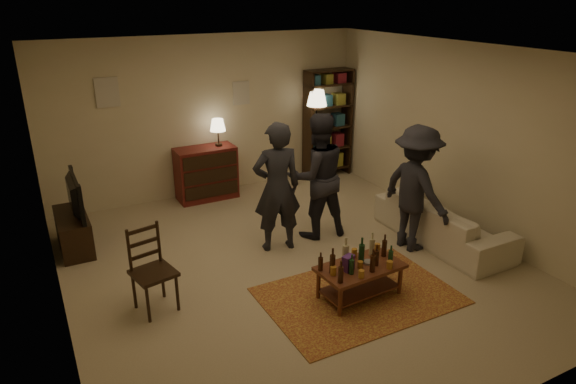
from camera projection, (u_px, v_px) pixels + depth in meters
floor at (292, 264)px, 6.72m from camera, size 6.00×6.00×0.00m
room_shell at (169, 93)px, 8.23m from camera, size 6.00×6.00×6.00m
rug at (359, 296)px, 6.02m from camera, size 2.20×1.50×0.01m
coffee_table at (359, 268)px, 5.88m from camera, size 1.02×0.60×0.74m
dining_chair at (150, 266)px, 5.63m from camera, size 0.51×0.51×0.99m
tv_stand at (72, 223)px, 7.00m from camera, size 0.40×1.00×1.06m
dresser at (207, 172)px, 8.70m from camera, size 1.00×0.50×1.36m
bookshelf at (328, 123)px, 9.61m from camera, size 0.90×0.34×2.02m
floor_lamp at (317, 104)px, 9.21m from camera, size 0.36×0.36×1.69m
sofa at (443, 221)px, 7.24m from camera, size 0.81×2.08×0.61m
person_left at (277, 187)px, 6.83m from camera, size 0.72×0.54×1.79m
person_right at (317, 176)px, 7.22m from camera, size 0.95×0.78×1.81m
person_by_sofa at (416, 189)px, 6.87m from camera, size 0.70×1.15×1.73m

